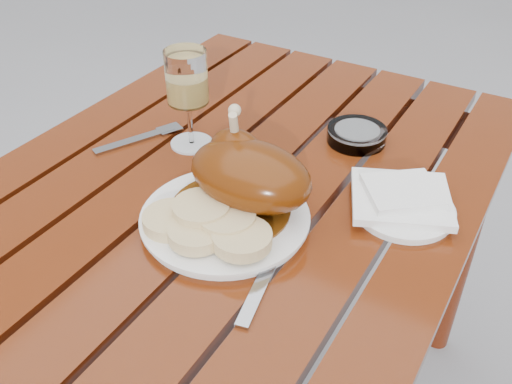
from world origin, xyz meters
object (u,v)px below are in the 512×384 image
Objects in this scene: side_plate at (404,210)px; table at (226,337)px; dinner_plate at (225,219)px; wine_glass at (188,100)px; ashtray at (357,135)px.

table is at bearing -161.49° from side_plate.
table is 0.39m from dinner_plate.
dinner_plate reaches higher than table.
side_plate reaches higher than table.
dinner_plate is 0.26m from wine_glass.
ashtray is (-0.15, 0.17, 0.01)m from side_plate.
side_plate is 0.23m from ashtray.
table is at bearing -117.36° from ashtray.
table is 0.49m from ashtray.
wine_glass is at bearing 137.91° from dinner_plate.
dinner_plate is 0.34m from ashtray.
side_plate is at bearing 18.51° from table.
wine_glass reaches higher than dinner_plate.
dinner_plate is (0.06, -0.07, 0.38)m from table.
wine_glass is 0.42m from side_plate.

